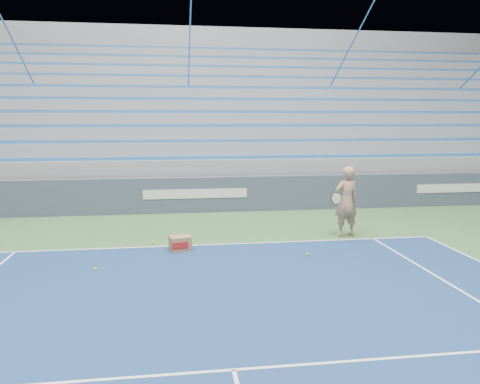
{
  "coord_description": "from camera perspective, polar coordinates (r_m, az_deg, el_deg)",
  "views": [
    {
      "loc": [
        -0.63,
        1.43,
        2.87
      ],
      "look_at": [
        0.91,
        12.38,
        1.15
      ],
      "focal_mm": 35.0,
      "sensor_mm": 36.0,
      "label": 1
    }
  ],
  "objects": [
    {
      "name": "tennis_ball_0",
      "position": [
        11.14,
        -10.58,
        -6.06
      ],
      "size": [
        0.07,
        0.07,
        0.07
      ],
      "primitive_type": "sphere",
      "color": "#BCEB30",
      "rests_on": "ground"
    },
    {
      "name": "ball_box",
      "position": [
        10.42,
        -7.31,
        -6.27
      ],
      "size": [
        0.51,
        0.43,
        0.33
      ],
      "color": "#947147",
      "rests_on": "ground"
    },
    {
      "name": "sponsor_barrier",
      "position": [
        14.65,
        -5.44,
        -0.31
      ],
      "size": [
        30.0,
        0.32,
        1.1
      ],
      "color": "#3E475F",
      "rests_on": "ground"
    },
    {
      "name": "bleachers",
      "position": [
        20.18,
        -6.28,
        7.33
      ],
      "size": [
        31.0,
        9.15,
        7.3
      ],
      "color": "gray",
      "rests_on": "ground"
    },
    {
      "name": "tennis_ball_1",
      "position": [
        10.85,
        -4.95,
        -6.35
      ],
      "size": [
        0.07,
        0.07,
        0.07
      ],
      "primitive_type": "sphere",
      "color": "#BCEB30",
      "rests_on": "ground"
    },
    {
      "name": "tennis_ball_3",
      "position": [
        10.11,
        8.19,
        -7.55
      ],
      "size": [
        0.07,
        0.07,
        0.07
      ],
      "primitive_type": "sphere",
      "color": "#BCEB30",
      "rests_on": "ground"
    },
    {
      "name": "tennis_ball_2",
      "position": [
        9.49,
        -17.26,
        -8.96
      ],
      "size": [
        0.07,
        0.07,
        0.07
      ],
      "primitive_type": "sphere",
      "color": "#BCEB30",
      "rests_on": "ground"
    },
    {
      "name": "tennis_player",
      "position": [
        11.78,
        12.8,
        -1.15
      ],
      "size": [
        0.96,
        0.89,
        1.74
      ],
      "color": "tan",
      "rests_on": "ground"
    }
  ]
}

